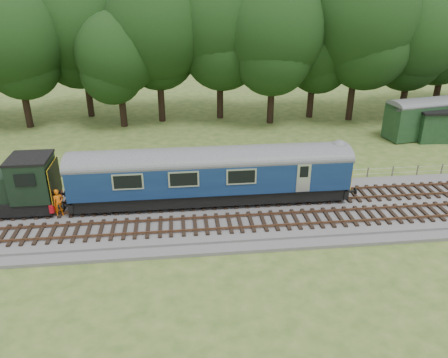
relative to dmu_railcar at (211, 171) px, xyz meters
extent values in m
plane|color=#36561F|center=(2.23, -1.40, -2.61)|extent=(120.00, 120.00, 0.00)
cube|color=#4C4C4F|center=(2.23, -1.40, -2.43)|extent=(70.00, 7.00, 0.35)
cube|color=brown|center=(2.23, -0.72, -2.12)|extent=(66.50, 0.07, 0.14)
cube|color=brown|center=(2.23, 0.72, -2.12)|extent=(66.50, 0.07, 0.14)
cube|color=brown|center=(2.23, -3.72, -2.12)|extent=(66.50, 0.07, 0.14)
cube|color=brown|center=(2.23, -2.28, -2.12)|extent=(66.50, 0.07, 0.14)
cube|color=black|center=(-0.01, 0.00, -1.55)|extent=(17.46, 2.52, 0.85)
cube|color=#0D2149|center=(-0.01, 0.00, -0.12)|extent=(18.00, 2.80, 2.05)
cube|color=gold|center=(9.01, 0.00, -0.50)|extent=(0.06, 2.74, 1.30)
cube|color=black|center=(5.99, 0.00, -1.75)|extent=(2.60, 2.00, 0.55)
cube|color=black|center=(-6.01, 0.00, -1.75)|extent=(2.60, 2.00, 0.55)
cube|color=black|center=(-11.21, 0.00, 0.05)|extent=(2.40, 2.55, 2.60)
cube|color=#A90D17|center=(-10.03, 0.00, -1.55)|extent=(0.25, 2.60, 0.55)
cube|color=gold|center=(-9.89, 0.00, -0.15)|extent=(0.06, 2.55, 2.30)
imported|color=orange|center=(-9.65, -0.86, -1.34)|extent=(0.80, 0.69, 1.83)
cube|color=#17331A|center=(22.04, 11.53, -1.21)|extent=(3.52, 3.52, 2.79)
cube|color=black|center=(22.04, 11.53, 0.30)|extent=(3.87, 3.87, 0.22)
camera|label=1|loc=(-2.01, -25.97, 11.37)|focal=35.00mm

